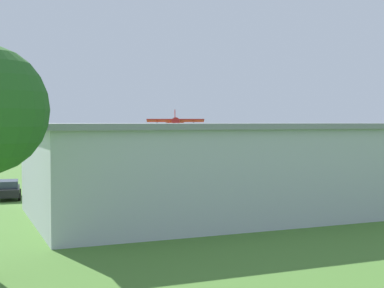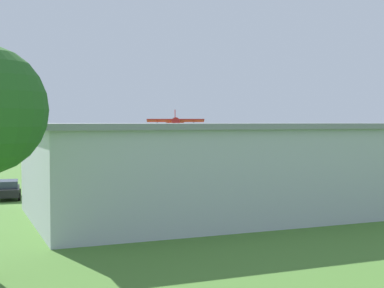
{
  "view_description": "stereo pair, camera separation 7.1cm",
  "coord_description": "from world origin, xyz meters",
  "px_view_note": "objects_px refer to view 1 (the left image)",
  "views": [
    {
      "loc": [
        22.1,
        72.8,
        6.44
      ],
      "look_at": [
        -1.15,
        11.59,
        3.87
      ],
      "focal_mm": 52.16,
      "sensor_mm": 36.0,
      "label": 1
    },
    {
      "loc": [
        22.04,
        72.83,
        6.44
      ],
      "look_at": [
        -1.15,
        11.59,
        3.87
      ],
      "focal_mm": 52.16,
      "sensor_mm": 36.0,
      "label": 2
    }
  ],
  "objects_px": {
    "person_at_fence_line": "(316,176)",
    "windsock": "(246,132)",
    "hangar": "(267,166)",
    "person_near_hangar_door": "(372,178)",
    "car_black": "(8,189)",
    "person_walking_on_apron": "(347,173)",
    "biplane": "(175,127)"
  },
  "relations": [
    {
      "from": "biplane",
      "to": "person_walking_on_apron",
      "type": "bearing_deg",
      "value": 117.51
    },
    {
      "from": "person_walking_on_apron",
      "to": "windsock",
      "type": "distance_m",
      "value": 39.11
    },
    {
      "from": "person_at_fence_line",
      "to": "car_black",
      "type": "bearing_deg",
      "value": 1.33
    },
    {
      "from": "hangar",
      "to": "person_at_fence_line",
      "type": "height_order",
      "value": "hangar"
    },
    {
      "from": "hangar",
      "to": "person_at_fence_line",
      "type": "bearing_deg",
      "value": -134.33
    },
    {
      "from": "biplane",
      "to": "person_near_hangar_door",
      "type": "distance_m",
      "value": 30.56
    },
    {
      "from": "biplane",
      "to": "windsock",
      "type": "height_order",
      "value": "biplane"
    },
    {
      "from": "car_black",
      "to": "person_walking_on_apron",
      "type": "xyz_separation_m",
      "value": [
        -35.48,
        -1.83,
        0.04
      ]
    },
    {
      "from": "hangar",
      "to": "person_walking_on_apron",
      "type": "xyz_separation_m",
      "value": [
        -17.93,
        -14.67,
        -2.34
      ]
    },
    {
      "from": "person_walking_on_apron",
      "to": "car_black",
      "type": "bearing_deg",
      "value": 2.95
    },
    {
      "from": "biplane",
      "to": "person_walking_on_apron",
      "type": "relative_size",
      "value": 4.8
    },
    {
      "from": "hangar",
      "to": "person_near_hangar_door",
      "type": "xyz_separation_m",
      "value": [
        -17.29,
        -9.78,
        -2.43
      ]
    },
    {
      "from": "person_at_fence_line",
      "to": "windsock",
      "type": "xyz_separation_m",
      "value": [
        -11.36,
        -39.46,
        3.85
      ]
    },
    {
      "from": "hangar",
      "to": "car_black",
      "type": "relative_size",
      "value": 7.34
    },
    {
      "from": "hangar",
      "to": "biplane",
      "type": "relative_size",
      "value": 4.19
    },
    {
      "from": "biplane",
      "to": "car_black",
      "type": "height_order",
      "value": "biplane"
    },
    {
      "from": "biplane",
      "to": "person_at_fence_line",
      "type": "relative_size",
      "value": 5.21
    },
    {
      "from": "hangar",
      "to": "person_near_hangar_door",
      "type": "bearing_deg",
      "value": -150.51
    },
    {
      "from": "windsock",
      "to": "biplane",
      "type": "bearing_deg",
      "value": 39.35
    },
    {
      "from": "car_black",
      "to": "person_walking_on_apron",
      "type": "height_order",
      "value": "person_walking_on_apron"
    },
    {
      "from": "car_black",
      "to": "person_walking_on_apron",
      "type": "bearing_deg",
      "value": -177.05
    },
    {
      "from": "biplane",
      "to": "hangar",
      "type": "bearing_deg",
      "value": 81.06
    },
    {
      "from": "person_near_hangar_door",
      "to": "windsock",
      "type": "bearing_deg",
      "value": -99.6
    },
    {
      "from": "biplane",
      "to": "car_black",
      "type": "distance_m",
      "value": 34.56
    },
    {
      "from": "person_at_fence_line",
      "to": "windsock",
      "type": "relative_size",
      "value": 0.3
    },
    {
      "from": "car_black",
      "to": "person_near_hangar_door",
      "type": "bearing_deg",
      "value": 174.99
    },
    {
      "from": "person_walking_on_apron",
      "to": "person_at_fence_line",
      "type": "relative_size",
      "value": 1.08
    },
    {
      "from": "biplane",
      "to": "person_walking_on_apron",
      "type": "distance_m",
      "value": 26.44
    },
    {
      "from": "person_walking_on_apron",
      "to": "windsock",
      "type": "xyz_separation_m",
      "value": [
        -6.67,
        -38.35,
        3.78
      ]
    },
    {
      "from": "car_black",
      "to": "windsock",
      "type": "distance_m",
      "value": 58.35
    },
    {
      "from": "person_walking_on_apron",
      "to": "hangar",
      "type": "bearing_deg",
      "value": 39.28
    },
    {
      "from": "person_at_fence_line",
      "to": "biplane",
      "type": "bearing_deg",
      "value": -73.17
    }
  ]
}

